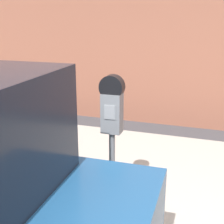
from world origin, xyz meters
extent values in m
cube|color=#BCB7AD|center=(0.00, 2.20, 0.06)|extent=(24.00, 2.80, 0.12)
cylinder|color=slate|center=(-0.51, 1.17, 0.58)|extent=(0.06, 0.06, 0.92)
cube|color=slate|center=(-0.51, 1.17, 1.22)|extent=(0.18, 0.13, 0.37)
cube|color=gray|center=(-0.51, 1.10, 1.25)|extent=(0.10, 0.01, 0.13)
cylinder|color=black|center=(-0.51, 1.17, 1.47)|extent=(0.22, 0.10, 0.22)
camera|label=1|loc=(0.34, -1.38, 2.07)|focal=50.00mm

